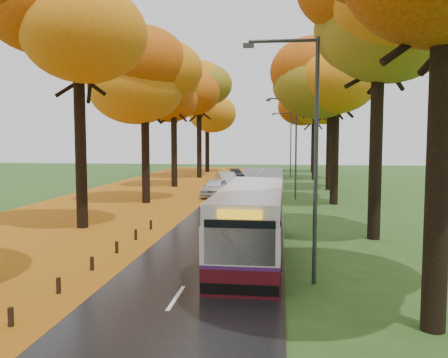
% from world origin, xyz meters
% --- Properties ---
extents(road, '(6.50, 90.00, 0.04)m').
position_xyz_m(road, '(0.00, 25.00, 0.02)').
color(road, black).
rests_on(road, ground).
extents(centre_line, '(0.12, 90.00, 0.01)m').
position_xyz_m(centre_line, '(0.00, 25.00, 0.04)').
color(centre_line, silver).
rests_on(centre_line, road).
extents(leaf_verge, '(12.00, 90.00, 0.02)m').
position_xyz_m(leaf_verge, '(-9.00, 25.00, 0.01)').
color(leaf_verge, '#7C3A0B').
rests_on(leaf_verge, ground).
extents(leaf_drift, '(0.90, 90.00, 0.01)m').
position_xyz_m(leaf_drift, '(-3.05, 25.00, 0.04)').
color(leaf_drift, '#B47012').
rests_on(leaf_drift, road).
extents(trees_left, '(9.20, 74.00, 13.88)m').
position_xyz_m(trees_left, '(-7.18, 27.06, 9.53)').
color(trees_left, black).
rests_on(trees_left, ground).
extents(trees_right, '(9.30, 74.20, 13.96)m').
position_xyz_m(trees_right, '(7.19, 26.91, 9.69)').
color(trees_right, black).
rests_on(trees_right, ground).
extents(bollard_row, '(0.11, 23.51, 0.52)m').
position_xyz_m(bollard_row, '(-3.70, 4.70, 0.26)').
color(bollard_row, black).
rests_on(bollard_row, ground).
extents(streetlamp_near, '(2.45, 0.18, 8.00)m').
position_xyz_m(streetlamp_near, '(3.95, 8.00, 4.71)').
color(streetlamp_near, '#333538').
rests_on(streetlamp_near, ground).
extents(streetlamp_mid, '(2.45, 0.18, 8.00)m').
position_xyz_m(streetlamp_mid, '(3.95, 30.00, 4.71)').
color(streetlamp_mid, '#333538').
rests_on(streetlamp_mid, ground).
extents(streetlamp_far, '(2.45, 0.18, 8.00)m').
position_xyz_m(streetlamp_far, '(3.95, 52.00, 4.71)').
color(streetlamp_far, '#333538').
rests_on(streetlamp_far, ground).
extents(bus, '(2.51, 10.63, 2.79)m').
position_xyz_m(bus, '(1.93, 11.41, 1.50)').
color(bus, '#470B12').
rests_on(bus, road).
extents(car_white, '(2.20, 4.55, 1.50)m').
position_xyz_m(car_white, '(-2.25, 30.43, 0.79)').
color(car_white, silver).
rests_on(car_white, road).
extents(car_silver, '(2.94, 4.78, 1.49)m').
position_xyz_m(car_silver, '(-2.18, 37.99, 0.78)').
color(car_silver, '#989A9F').
rests_on(car_silver, road).
extents(car_dark, '(2.57, 4.27, 1.16)m').
position_xyz_m(car_dark, '(-2.31, 48.08, 0.62)').
color(car_dark, black).
rests_on(car_dark, road).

